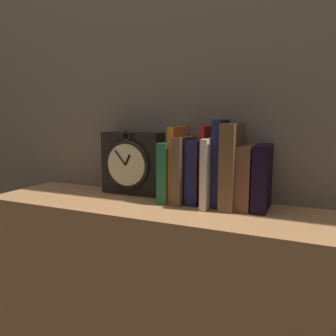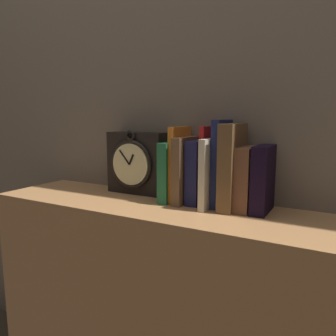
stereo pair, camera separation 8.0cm
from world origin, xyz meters
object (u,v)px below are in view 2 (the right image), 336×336
Objects in this scene: clock at (137,163)px; book_slot4_red at (208,166)px; book_slot1_orange at (180,164)px; book_slot0_green at (172,171)px; book_slot8_brown at (247,179)px; book_slot2_brown at (186,170)px; book_slot3_navy at (198,172)px; book_slot5_cream at (211,173)px; book_slot6_navy at (221,163)px; book_slot9_black at (263,179)px; book_slot7_brown at (232,167)px.

book_slot4_red is (0.26, -0.02, 0.01)m from clock.
book_slot0_green is at bearing -165.18° from book_slot1_orange.
book_slot8_brown is (0.23, 0.00, -0.00)m from book_slot0_green.
book_slot2_brown is 0.18m from book_slot8_brown.
book_slot3_navy is 0.05m from book_slot5_cream.
book_slot9_black is at bearing -2.57° from book_slot6_navy.
book_slot4_red is (0.11, 0.01, 0.02)m from book_slot0_green.
book_slot6_navy is 0.04m from book_slot7_brown.
book_slot3_navy is at bearing 6.12° from book_slot0_green.
book_slot6_navy is (0.02, 0.02, 0.03)m from book_slot5_cream.
book_slot5_cream is 1.12× the size of book_slot8_brown.
clock is at bearing 175.23° from book_slot3_navy.
book_slot7_brown reaches higher than book_slot2_brown.
book_slot1_orange is at bearing -178.37° from book_slot6_navy.
book_slot3_navy is 0.08m from book_slot6_navy.
book_slot0_green is 0.16m from book_slot6_navy.
clock is at bearing 176.33° from book_slot8_brown.
book_slot1_orange reaches higher than clock.
book_slot7_brown is (0.17, -0.01, 0.01)m from book_slot1_orange.
book_slot9_black is (0.23, 0.01, -0.01)m from book_slot2_brown.
book_slot5_cream is (0.13, -0.01, 0.01)m from book_slot0_green.
book_slot0_green is 0.92× the size of book_slot5_cream.
book_slot7_brown is at bearing -169.57° from book_slot8_brown.
clock is 0.38m from book_slot8_brown.
book_slot0_green is 0.92× the size of book_slot2_brown.
book_slot7_brown is 1.36× the size of book_slot8_brown.
book_slot5_cream is at bearing -19.27° from book_slot3_navy.
book_slot6_navy reaches higher than book_slot1_orange.
clock is 1.14× the size of book_slot3_navy.
book_slot2_brown is 0.23m from book_slot9_black.
book_slot2_brown is 0.04m from book_slot3_navy.
book_slot1_orange reaches higher than book_slot9_black.
clock is 0.15m from book_slot0_green.
book_slot3_navy is (0.06, 0.00, -0.02)m from book_slot1_orange.
book_slot0_green is at bearing -176.26° from book_slot6_navy.
book_slot0_green is 0.80× the size of book_slot1_orange.
clock is 1.22× the size of book_slot8_brown.
book_slot4_red is (0.09, 0.00, 0.00)m from book_slot1_orange.
book_slot2_brown is (0.05, -0.00, 0.01)m from book_slot0_green.
book_slot6_navy is at bearing 37.98° from book_slot5_cream.
clock reaches higher than book_slot0_green.
book_slot7_brown is 1.31× the size of book_slot9_black.
book_slot7_brown reaches higher than book_slot3_navy.
book_slot8_brown is (0.15, -0.00, -0.01)m from book_slot3_navy.
clock reaches higher than book_slot8_brown.
book_slot5_cream is (0.11, -0.01, -0.02)m from book_slot1_orange.
clock is 1.09× the size of book_slot5_cream.
book_slot5_cream is 1.09× the size of book_slot9_black.
book_slot1_orange is at bearing 179.36° from book_slot8_brown.
book_slot0_green is 1.03× the size of book_slot8_brown.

